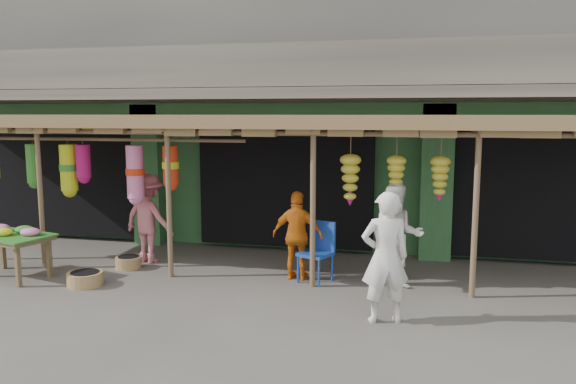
% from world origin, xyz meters
% --- Properties ---
extents(ground, '(80.00, 80.00, 0.00)m').
position_xyz_m(ground, '(0.00, 0.00, 0.00)').
color(ground, '#514C47').
rests_on(ground, ground).
extents(building, '(16.40, 6.80, 7.00)m').
position_xyz_m(building, '(-0.00, 4.87, 3.37)').
color(building, gray).
rests_on(building, ground).
extents(awning, '(14.00, 2.70, 2.79)m').
position_xyz_m(awning, '(-0.12, 0.81, 2.59)').
color(awning, brown).
rests_on(awning, ground).
extents(flower_table, '(1.65, 1.21, 0.89)m').
position_xyz_m(flower_table, '(-4.17, -0.82, 0.72)').
color(flower_table, brown).
rests_on(flower_table, ground).
extents(blue_chair, '(0.64, 0.64, 1.01)m').
position_xyz_m(blue_chair, '(1.04, 0.15, 0.56)').
color(blue_chair, '#173B96').
rests_on(blue_chair, ground).
extents(basket_mid, '(0.58, 0.58, 0.22)m').
position_xyz_m(basket_mid, '(-2.67, -0.98, 0.11)').
color(basket_mid, brown).
rests_on(basket_mid, ground).
extents(basket_right, '(0.62, 0.62, 0.21)m').
position_xyz_m(basket_right, '(-2.49, 0.14, 0.11)').
color(basket_right, olive).
rests_on(basket_right, ground).
extents(person_front, '(0.76, 0.61, 1.80)m').
position_xyz_m(person_front, '(2.23, -1.52, 0.90)').
color(person_front, white).
rests_on(person_front, ground).
extents(person_right, '(0.93, 0.77, 1.71)m').
position_xyz_m(person_right, '(2.34, 0.02, 0.86)').
color(person_right, silver).
rests_on(person_right, ground).
extents(person_vendor, '(0.92, 0.44, 1.52)m').
position_xyz_m(person_vendor, '(0.68, 0.16, 0.76)').
color(person_vendor, orange).
rests_on(person_vendor, ground).
extents(person_shopper, '(1.23, 0.90, 1.70)m').
position_xyz_m(person_shopper, '(-2.32, 0.65, 0.85)').
color(person_shopper, '#C36771').
rests_on(person_shopper, ground).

